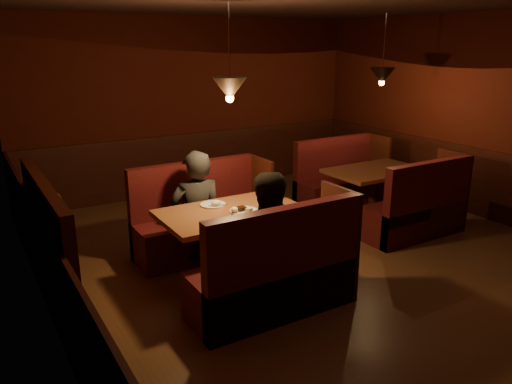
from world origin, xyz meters
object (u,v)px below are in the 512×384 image
main_bench_near (278,279)px  diner_b (274,222)px  main_bench_far (201,225)px  diner_a (196,193)px  main_table (233,226)px  second_bench_near (418,212)px  second_table (375,182)px  second_bench_far (339,184)px

main_bench_near → diner_b: bearing=66.3°
main_bench_far → diner_a: 0.57m
main_bench_far → main_bench_near: bearing=-90.0°
main_table → second_bench_near: bearing=-3.5°
main_bench_near → second_bench_near: 2.75m
diner_a → diner_b: 1.23m
second_bench_near → main_bench_near: bearing=-165.7°
main_bench_near → main_bench_far: bearing=90.0°
main_bench_far → second_table: size_ratio=1.22×
second_bench_far → second_bench_near: same height
main_bench_far → second_bench_far: size_ratio=1.11×
second_bench_near → diner_b: diner_b is taller
second_table → main_bench_near: bearing=-150.7°
main_bench_near → diner_a: diner_a is taller
main_table → second_table: 2.73m
diner_b → diner_a: bearing=106.3°
second_bench_far → diner_a: diner_a is taller
second_table → second_bench_near: 0.83m
main_bench_far → main_bench_near: (0.00, -1.69, 0.00)m
main_table → main_bench_near: size_ratio=0.91×
second_bench_near → diner_b: (-2.56, -0.44, 0.50)m
diner_a → main_bench_far: bearing=-111.5°
main_table → second_bench_far: 3.06m
second_bench_near → diner_a: bearing=165.0°
main_bench_near → second_bench_near: bearing=14.3°
diner_a → second_bench_far: bearing=-151.5°
second_bench_far → diner_a: size_ratio=0.88×
main_table → diner_a: 0.66m
second_bench_near → diner_a: diner_a is taller
second_bench_far → second_bench_near: 1.60m
main_bench_near → diner_b: size_ratio=0.98×
second_bench_far → second_bench_near: size_ratio=1.00×
diner_a → diner_b: bearing=114.5°
second_bench_far → diner_a: 3.00m
second_bench_near → diner_b: bearing=-170.2°
second_bench_near → diner_b: size_ratio=0.89×
second_table → diner_a: bearing=-179.2°
main_bench_far → diner_b: size_ratio=0.98×
main_bench_near → second_bench_near: main_bench_near is taller
second_bench_near → main_table: bearing=176.5°
main_bench_far → diner_a: bearing=-123.4°
main_bench_far → second_bench_far: (2.67, 0.59, -0.02)m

